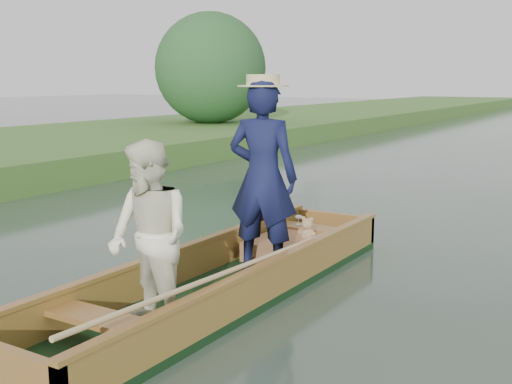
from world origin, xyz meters
The scene contains 3 objects.
ground centered at (0.00, 0.00, 0.00)m, with size 120.00×120.00×0.00m, color #283D30.
trees_far centered at (-1.01, 13.34, 2.41)m, with size 22.98×4.19×4.32m.
punt centered at (0.04, -0.01, 0.65)m, with size 1.12×5.00×2.12m.
Camera 1 is at (3.44, -4.89, 2.10)m, focal length 45.00 mm.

